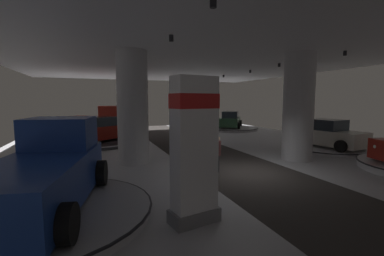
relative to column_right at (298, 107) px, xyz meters
name	(u,v)px	position (x,y,z in m)	size (l,w,h in m)	color
ground	(247,173)	(-3.78, -1.23, -2.77)	(24.00, 44.00, 0.06)	silver
ceiling_with_spotlights	(250,41)	(-3.78, -1.23, 2.80)	(24.00, 44.00, 0.39)	silver
column_right	(298,107)	(0.00, 0.00, 0.00)	(1.54, 1.54, 5.50)	silver
column_left	(133,108)	(-8.12, 2.26, 0.00)	(1.50, 1.50, 5.50)	silver
brand_sign_pylon	(194,148)	(-7.59, -4.78, -0.83)	(1.37, 0.88, 3.70)	slate
display_platform_deep_left	(96,133)	(-9.77, 13.91, -2.57)	(5.68, 5.68, 0.33)	silver
pickup_truck_deep_left	(99,121)	(-9.50, 13.73, -1.48)	(5.57, 4.72, 2.30)	maroon
display_platform_mid_right	(328,148)	(3.72, 1.36, -2.62)	(4.54, 4.54, 0.22)	silver
display_car_mid_right	(328,135)	(3.71, 1.39, -1.76)	(2.68, 4.41, 1.71)	silver
display_platform_deep_right	(230,128)	(3.61, 13.75, -2.61)	(5.79, 5.79, 0.25)	#B7B7BC
display_car_deep_right	(230,120)	(3.59, 13.72, -1.73)	(3.87, 4.48, 1.71)	#2D5638
display_platform_near_left	(43,214)	(-11.26, -3.26, -2.60)	(5.68, 5.68, 0.27)	#B7B7BC
pickup_truck_near_left	(45,171)	(-11.19, -2.95, -1.55)	(3.48, 5.61, 2.30)	navy
display_platform_far_left	(99,142)	(-9.64, 8.73, -2.61)	(5.31, 5.31, 0.25)	#333338
display_car_far_left	(99,130)	(-9.62, 8.74, -1.73)	(4.47, 3.90, 1.71)	maroon
visitor_walking_near	(217,152)	(-4.98, -0.74, -1.84)	(0.32, 0.32, 1.59)	black
visitor_walking_far	(196,145)	(-5.28, 1.08, -1.84)	(0.32, 0.32, 1.59)	black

